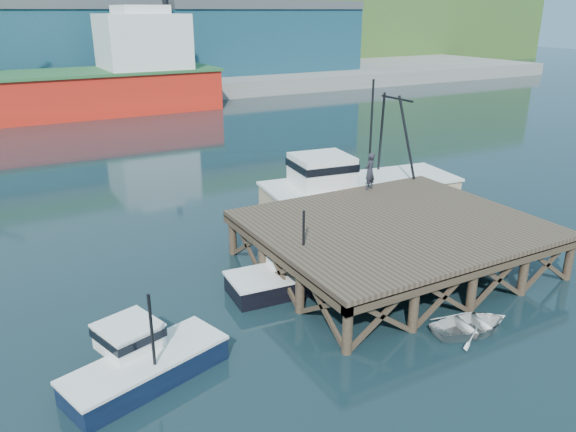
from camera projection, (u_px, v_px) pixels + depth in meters
ground at (285, 294)px, 22.84m from camera, size 300.00×300.00×0.00m
wharf at (397, 227)px, 24.52m from camera, size 12.00×10.00×2.62m
far_quay at (49, 84)px, 79.92m from camera, size 160.00×40.00×2.00m
warehouse_mid at (48, 45)px, 73.92m from camera, size 28.00×16.00×9.00m
warehouse_right at (253, 40)px, 87.61m from camera, size 30.00×16.00×9.00m
hillside at (18, 9)px, 101.09m from camera, size 220.00×50.00×22.00m
boat_navy at (142, 360)px, 17.40m from camera, size 5.45×3.59×3.21m
boat_black at (295, 271)px, 23.36m from camera, size 5.91×4.96×3.57m
trawler at (357, 187)px, 31.39m from camera, size 11.48×5.28×7.42m
dinghy at (471, 325)px, 19.99m from camera, size 3.30×2.60×0.62m
dockworker at (370, 171)px, 28.76m from camera, size 0.82×0.69×1.92m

